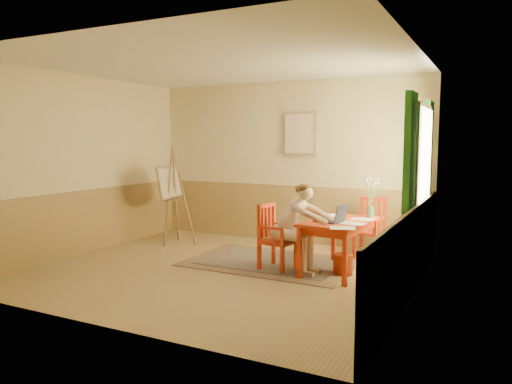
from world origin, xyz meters
The scene contains 14 objects.
room centered at (0.00, 0.00, 1.40)m, with size 5.04×4.54×2.84m.
wainscot centered at (0.00, 0.80, 0.50)m, with size 5.00×4.50×1.00m.
window centered at (2.42, 1.10, 1.35)m, with size 0.12×2.01×2.20m.
wall_portrait centered at (0.25, 2.20, 1.90)m, with size 0.60×0.05×0.76m.
rug centered at (0.42, 0.70, 0.01)m, with size 2.42×1.63×0.02m.
table centered at (1.46, 0.62, 0.63)m, with size 0.84×1.27×0.72m.
chair_left centered at (0.62, 0.40, 0.46)m, with size 0.48×0.46×0.92m.
chair_back centered at (1.63, 1.70, 0.46)m, with size 0.42×0.43×0.91m.
figure centered at (0.93, 0.35, 0.67)m, with size 0.93×0.46×1.22m.
laptop centered at (1.43, 0.40, 0.77)m, with size 0.45×0.34×0.24m.
papers centered at (1.60, 0.58, 0.72)m, with size 0.79×1.26×0.00m.
vase centered at (1.77, 1.09, 0.98)m, with size 0.18×0.28×0.56m.
wastebasket centered at (1.55, 0.56, 0.14)m, with size 0.26×0.26×0.28m, color #A62D0A.
easel centered at (-1.68, 1.15, 1.00)m, with size 0.61×0.76×1.69m.
Camera 1 is at (3.35, -5.63, 1.79)m, focal length 34.12 mm.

